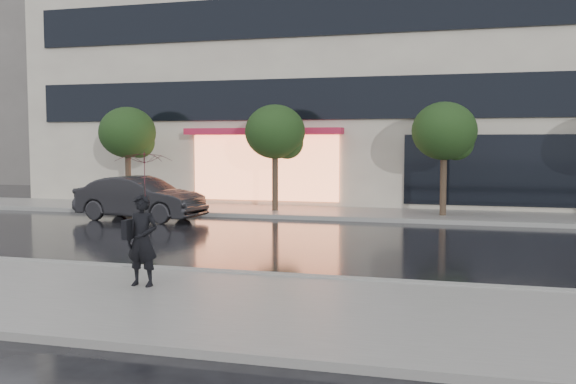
% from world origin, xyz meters
% --- Properties ---
extents(ground, '(120.00, 120.00, 0.00)m').
position_xyz_m(ground, '(0.00, 0.00, 0.00)').
color(ground, black).
rests_on(ground, ground).
extents(sidewalk_near, '(60.00, 4.50, 0.12)m').
position_xyz_m(sidewalk_near, '(0.00, -3.25, 0.06)').
color(sidewalk_near, slate).
rests_on(sidewalk_near, ground).
extents(sidewalk_far, '(60.00, 3.50, 0.12)m').
position_xyz_m(sidewalk_far, '(0.00, 10.25, 0.06)').
color(sidewalk_far, slate).
rests_on(sidewalk_far, ground).
extents(curb_near, '(60.00, 0.25, 0.14)m').
position_xyz_m(curb_near, '(0.00, -1.00, 0.07)').
color(curb_near, gray).
rests_on(curb_near, ground).
extents(curb_far, '(60.00, 0.25, 0.14)m').
position_xyz_m(curb_far, '(0.00, 8.50, 0.07)').
color(curb_far, gray).
rests_on(curb_far, ground).
extents(office_building, '(30.00, 12.76, 18.00)m').
position_xyz_m(office_building, '(-0.00, 17.97, 9.00)').
color(office_building, beige).
rests_on(office_building, ground).
extents(bg_building_left, '(14.00, 10.00, 12.00)m').
position_xyz_m(bg_building_left, '(-28.00, 26.00, 6.00)').
color(bg_building_left, '#59544F').
rests_on(bg_building_left, ground).
extents(tree_far_west, '(2.20, 2.20, 3.99)m').
position_xyz_m(tree_far_west, '(-8.94, 10.03, 2.92)').
color(tree_far_west, '#33261C').
rests_on(tree_far_west, ground).
extents(tree_mid_west, '(2.20, 2.20, 3.99)m').
position_xyz_m(tree_mid_west, '(-2.94, 10.03, 2.92)').
color(tree_mid_west, '#33261C').
rests_on(tree_mid_west, ground).
extents(tree_mid_east, '(2.20, 2.20, 3.99)m').
position_xyz_m(tree_mid_east, '(3.06, 10.03, 2.92)').
color(tree_mid_east, '#33261C').
rests_on(tree_mid_east, ground).
extents(parked_car, '(4.59, 2.04, 1.46)m').
position_xyz_m(parked_car, '(-6.86, 6.96, 0.73)').
color(parked_car, black).
rests_on(parked_car, ground).
extents(pedestrian_with_umbrella, '(1.04, 1.06, 2.35)m').
position_xyz_m(pedestrian_with_umbrella, '(-1.64, -2.55, 1.70)').
color(pedestrian_with_umbrella, black).
rests_on(pedestrian_with_umbrella, sidewalk_near).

